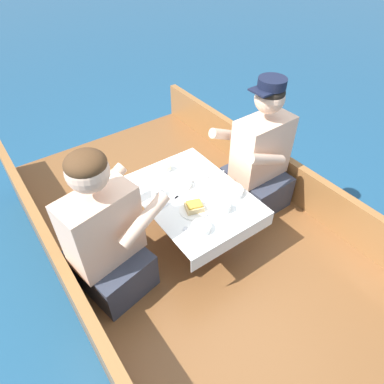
% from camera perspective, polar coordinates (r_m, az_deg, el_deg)
% --- Properties ---
extents(ground_plane, '(60.00, 60.00, 0.00)m').
position_cam_1_polar(ground_plane, '(2.78, -0.97, -10.96)').
color(ground_plane, navy).
extents(boat_deck, '(1.79, 2.94, 0.36)m').
position_cam_1_polar(boat_deck, '(2.64, -1.01, -8.59)').
color(boat_deck, brown).
rests_on(boat_deck, ground_plane).
extents(gunwale_port, '(0.06, 2.94, 0.32)m').
position_cam_1_polar(gunwale_port, '(2.19, -20.53, -12.57)').
color(gunwale_port, '#936033').
rests_on(gunwale_port, boat_deck).
extents(gunwale_starboard, '(0.06, 2.94, 0.32)m').
position_cam_1_polar(gunwale_starboard, '(2.84, 13.41, 3.99)').
color(gunwale_starboard, '#936033').
rests_on(gunwale_starboard, boat_deck).
extents(cockpit_table, '(0.62, 0.84, 0.39)m').
position_cam_1_polar(cockpit_table, '(2.21, -0.00, -1.14)').
color(cockpit_table, '#B2B2B7').
rests_on(cockpit_table, boat_deck).
extents(person_port, '(0.58, 0.52, 0.97)m').
position_cam_1_polar(person_port, '(1.97, -14.21, -7.50)').
color(person_port, '#333847').
rests_on(person_port, boat_deck).
extents(person_starboard, '(0.53, 0.44, 0.99)m').
position_cam_1_polar(person_starboard, '(2.51, 11.16, 5.39)').
color(person_starboard, '#333847').
rests_on(person_starboard, boat_deck).
extents(plate_sandwich, '(0.18, 0.18, 0.01)m').
position_cam_1_polar(plate_sandwich, '(2.08, 0.36, -2.97)').
color(plate_sandwich, white).
rests_on(plate_sandwich, cockpit_table).
extents(plate_bread, '(0.20, 0.20, 0.01)m').
position_cam_1_polar(plate_bread, '(2.35, 0.64, 3.37)').
color(plate_bread, white).
rests_on(plate_bread, cockpit_table).
extents(sandwich, '(0.13, 0.12, 0.05)m').
position_cam_1_polar(sandwich, '(2.06, 0.36, -2.43)').
color(sandwich, '#E0BC7F').
rests_on(sandwich, plate_sandwich).
extents(bowl_port_near, '(0.11, 0.11, 0.04)m').
position_cam_1_polar(bowl_port_near, '(1.95, 1.52, -5.89)').
color(bowl_port_near, white).
rests_on(bowl_port_near, cockpit_table).
extents(bowl_starboard_near, '(0.15, 0.15, 0.04)m').
position_cam_1_polar(bowl_starboard_near, '(2.19, 6.57, 0.18)').
color(bowl_starboard_near, white).
rests_on(bowl_starboard_near, cockpit_table).
extents(bowl_center_far, '(0.11, 0.11, 0.04)m').
position_cam_1_polar(bowl_center_far, '(2.23, -1.46, 1.47)').
color(bowl_center_far, white).
rests_on(bowl_center_far, cockpit_table).
extents(coffee_cup_port, '(0.09, 0.06, 0.06)m').
position_cam_1_polar(coffee_cup_port, '(2.16, -5.94, -0.10)').
color(coffee_cup_port, white).
rests_on(coffee_cup_port, cockpit_table).
extents(coffee_cup_starboard, '(0.10, 0.07, 0.06)m').
position_cam_1_polar(coffee_cup_starboard, '(2.07, 5.47, -2.53)').
color(coffee_cup_starboard, white).
rests_on(coffee_cup_starboard, cockpit_table).
extents(tin_can, '(0.07, 0.07, 0.05)m').
position_cam_1_polar(tin_can, '(2.36, -4.35, 4.14)').
color(tin_can, silver).
rests_on(tin_can, cockpit_table).
extents(utensil_knife_starboard, '(0.16, 0.08, 0.00)m').
position_cam_1_polar(utensil_knife_starboard, '(2.31, -7.96, 2.00)').
color(utensil_knife_starboard, silver).
rests_on(utensil_knife_starboard, cockpit_table).
extents(utensil_spoon_port, '(0.08, 0.16, 0.01)m').
position_cam_1_polar(utensil_spoon_port, '(1.94, -0.85, -7.03)').
color(utensil_spoon_port, silver).
rests_on(utensil_spoon_port, cockpit_table).
extents(utensil_knife_port, '(0.17, 0.04, 0.00)m').
position_cam_1_polar(utensil_knife_port, '(2.32, 3.97, 2.62)').
color(utensil_knife_port, silver).
rests_on(utensil_knife_port, cockpit_table).
extents(utensil_fork_starboard, '(0.17, 0.06, 0.00)m').
position_cam_1_polar(utensil_fork_starboard, '(2.14, -3.50, -1.60)').
color(utensil_fork_starboard, silver).
rests_on(utensil_fork_starboard, cockpit_table).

